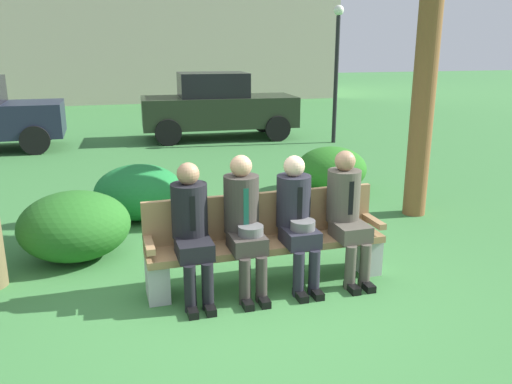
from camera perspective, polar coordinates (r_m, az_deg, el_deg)
ground_plane at (r=5.01m, az=-0.60°, el=-11.73°), size 80.00×80.00×0.00m
park_bench at (r=5.20m, az=1.08°, el=-5.34°), size 2.40×0.44×0.90m
seated_man_leftmost at (r=4.81m, az=-7.14°, el=-3.62°), size 0.34×0.72×1.29m
seated_man_centerleft at (r=4.91m, az=-1.27°, el=-2.91°), size 0.34×0.72×1.33m
seated_man_centerright at (r=5.07m, az=4.53°, el=-2.55°), size 0.34×0.72×1.30m
seated_man_rightmost at (r=5.29m, az=9.99°, el=-1.83°), size 0.34×0.72×1.31m
shrub_near_bench at (r=8.60m, az=8.32°, el=2.53°), size 1.17×1.07×0.73m
shrub_mid_lawn at (r=7.29m, az=-12.82°, el=-0.01°), size 1.21×1.11×0.76m
shrub_far_lawn at (r=6.12m, az=-19.40°, el=-3.53°), size 1.23×1.12×0.77m
parked_car_far at (r=13.49m, az=-4.26°, el=9.45°), size 3.99×1.92×1.68m
street_lamp at (r=12.92m, az=8.91°, el=14.28°), size 0.24×0.24×3.25m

